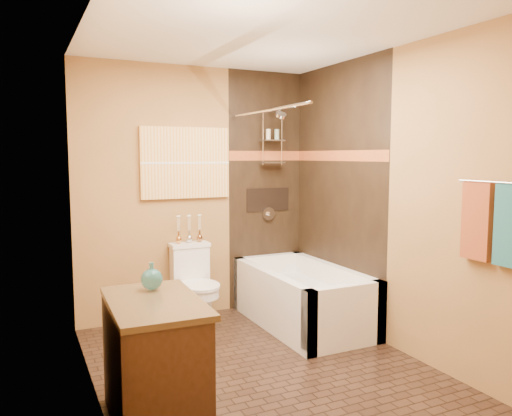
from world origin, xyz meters
TOP-DOWN VIEW (x-y plane):
  - floor at (0.00, 0.00)m, footprint 3.00×3.00m
  - wall_left at (-1.20, 0.00)m, footprint 0.02×3.00m
  - wall_right at (1.20, 0.00)m, footprint 0.02×3.00m
  - wall_back at (0.00, 1.50)m, footprint 2.40×0.02m
  - wall_front at (0.00, -1.50)m, footprint 2.40×0.02m
  - ceiling at (0.00, 0.00)m, footprint 3.00×3.00m
  - alcove_tile_back at (0.78, 1.49)m, footprint 0.85×0.01m
  - alcove_tile_right at (1.19, 0.75)m, footprint 0.01×1.50m
  - mosaic_band_back at (0.78, 1.48)m, footprint 0.85×0.01m
  - mosaic_band_right at (1.18, 0.75)m, footprint 0.01×1.50m
  - alcove_niche at (0.80, 1.48)m, footprint 0.50×0.01m
  - shower_fixtures at (0.80, 1.38)m, footprint 0.24×0.33m
  - curtain_rod at (0.40, 0.75)m, footprint 0.03×1.55m
  - towel_bar at (1.15, -1.05)m, footprint 0.02×0.55m
  - towel_teal at (1.16, -1.18)m, footprint 0.05×0.22m
  - towel_rust at (1.16, -0.92)m, footprint 0.05×0.22m
  - sunset_painting at (-0.12, 1.48)m, footprint 0.90×0.04m
  - vanity_mirror at (-1.19, -0.41)m, footprint 0.01×1.00m
  - bathtub at (0.80, 0.75)m, footprint 0.80×1.50m
  - toilet at (-0.12, 1.22)m, footprint 0.39×0.57m
  - vanity at (-0.92, -0.41)m, footprint 0.56×0.88m
  - teal_bottle at (-0.87, -0.18)m, footprint 0.17×0.17m
  - bud_vases at (-0.12, 1.39)m, footprint 0.27×0.06m

SIDE VIEW (x-z plane):
  - floor at x=0.00m, z-range 0.00..0.00m
  - bathtub at x=0.80m, z-range -0.05..0.50m
  - vanity at x=-0.92m, z-range 0.00..0.77m
  - toilet at x=-0.12m, z-range 0.00..0.77m
  - teal_bottle at x=-0.87m, z-range 0.74..0.96m
  - bud_vases at x=-0.12m, z-range 0.77..1.04m
  - alcove_niche at x=0.80m, z-range 1.02..1.27m
  - towel_teal at x=1.16m, z-range 0.92..1.44m
  - towel_rust at x=1.16m, z-range 0.92..1.44m
  - wall_left at x=-1.20m, z-range 0.00..2.50m
  - wall_right at x=1.20m, z-range 0.00..2.50m
  - wall_back at x=0.00m, z-range 0.00..2.50m
  - wall_front at x=0.00m, z-range 0.00..2.50m
  - alcove_tile_back at x=0.78m, z-range 0.00..2.50m
  - alcove_tile_right at x=1.19m, z-range 0.00..2.50m
  - towel_bar at x=1.15m, z-range 1.44..1.46m
  - vanity_mirror at x=-1.19m, z-range 1.05..1.95m
  - sunset_painting at x=-0.12m, z-range 1.20..1.90m
  - mosaic_band_back at x=0.78m, z-range 1.57..1.67m
  - mosaic_band_right at x=1.18m, z-range 1.57..1.67m
  - shower_fixtures at x=0.80m, z-range 1.08..2.25m
  - curtain_rod at x=0.40m, z-range 2.01..2.03m
  - ceiling at x=0.00m, z-range 2.50..2.50m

